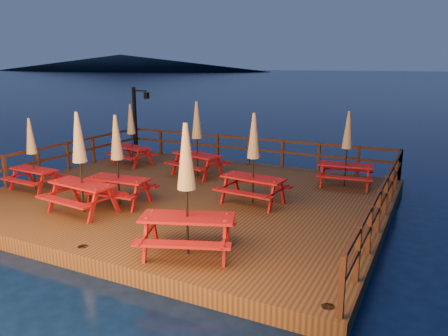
{
  "coord_description": "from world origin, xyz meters",
  "views": [
    {
      "loc": [
        7.01,
        -11.4,
        4.47
      ],
      "look_at": [
        0.99,
        0.6,
        1.22
      ],
      "focal_mm": 35.0,
      "sensor_mm": 36.0,
      "label": 1
    }
  ],
  "objects_px": {
    "picnic_table_0": "(187,188)",
    "picnic_table_2": "(254,157)",
    "lamp_post": "(138,114)",
    "picnic_table_1": "(32,153)"
  },
  "relations": [
    {
      "from": "picnic_table_2",
      "to": "lamp_post",
      "type": "bearing_deg",
      "value": 155.06
    },
    {
      "from": "picnic_table_0",
      "to": "picnic_table_2",
      "type": "distance_m",
      "value": 3.89
    },
    {
      "from": "lamp_post",
      "to": "picnic_table_0",
      "type": "bearing_deg",
      "value": -47.37
    },
    {
      "from": "lamp_post",
      "to": "picnic_table_1",
      "type": "bearing_deg",
      "value": -83.93
    },
    {
      "from": "lamp_post",
      "to": "picnic_table_0",
      "type": "distance_m",
      "value": 11.42
    },
    {
      "from": "picnic_table_0",
      "to": "picnic_table_2",
      "type": "height_order",
      "value": "picnic_table_0"
    },
    {
      "from": "picnic_table_0",
      "to": "picnic_table_1",
      "type": "xyz_separation_m",
      "value": [
        -7.05,
        1.99,
        -0.27
      ]
    },
    {
      "from": "picnic_table_1",
      "to": "picnic_table_2",
      "type": "distance_m",
      "value": 7.2
    },
    {
      "from": "lamp_post",
      "to": "picnic_table_2",
      "type": "height_order",
      "value": "lamp_post"
    },
    {
      "from": "picnic_table_1",
      "to": "picnic_table_0",
      "type": "bearing_deg",
      "value": -12.17
    }
  ]
}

